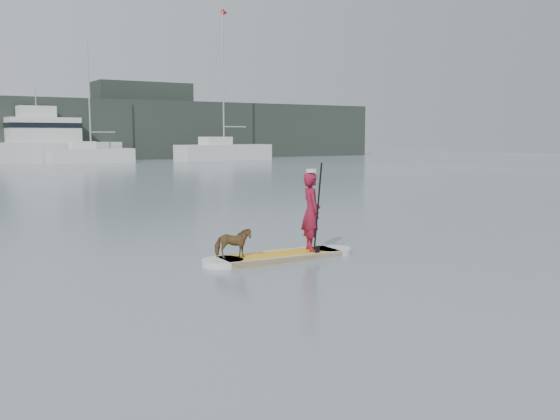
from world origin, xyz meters
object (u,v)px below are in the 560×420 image
paddleboard (280,256)px  paddler (311,212)px  dog (233,243)px  motor_yacht_a (51,142)px  sailboat_e (90,154)px  sailboat_f (223,150)px

paddleboard → paddler: 1.13m
dog → motor_yacht_a: bearing=17.6°
dog → sailboat_e: sailboat_e is taller
paddleboard → paddler: paddler is taller
dog → paddler: bearing=-67.5°
paddleboard → sailboat_e: 46.69m
paddler → sailboat_f: (20.10, 45.34, 0.06)m
sailboat_f → motor_yacht_a: 16.04m
paddleboard → sailboat_f: size_ratio=0.23×
sailboat_e → motor_yacht_a: bearing=129.7°
paddler → sailboat_f: size_ratio=0.11×
paddleboard → motor_yacht_a: size_ratio=0.29×
sailboat_e → motor_yacht_a: (-2.68, 3.34, 1.12)m
paddleboard → paddler: (0.73, -0.03, 0.86)m
paddleboard → sailboat_f: bearing=67.8°
dog → sailboat_f: 50.27m
paddler → motor_yacht_a: size_ratio=0.14×
sailboat_e → sailboat_f: 12.84m
paddleboard → sailboat_e: bearing=82.6°
paddleboard → motor_yacht_a: (5.32, 49.33, 1.82)m
sailboat_e → motor_yacht_a: 4.43m
paddler → dog: (-1.76, 0.08, -0.51)m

